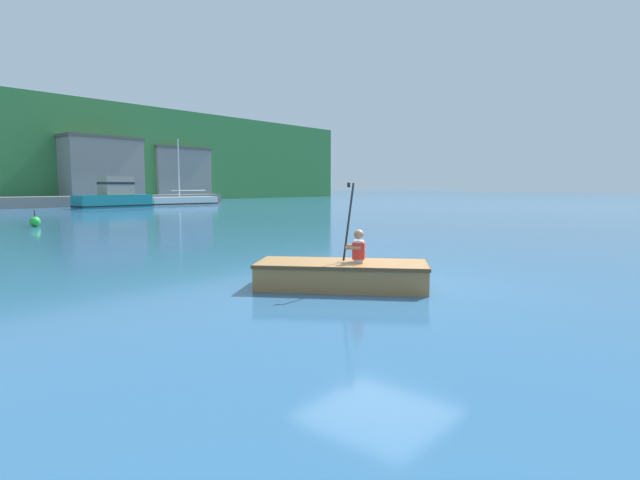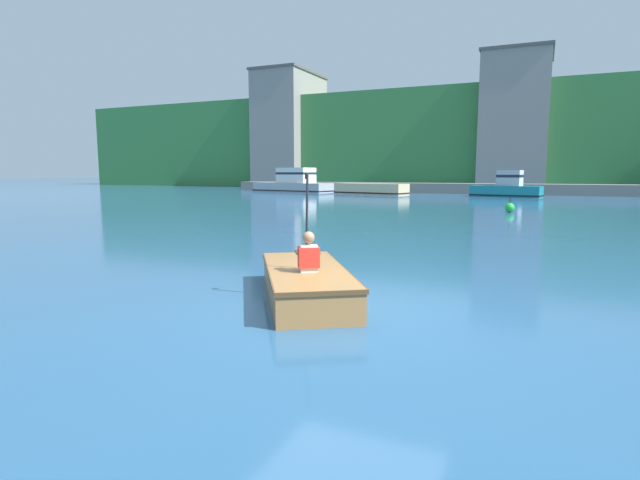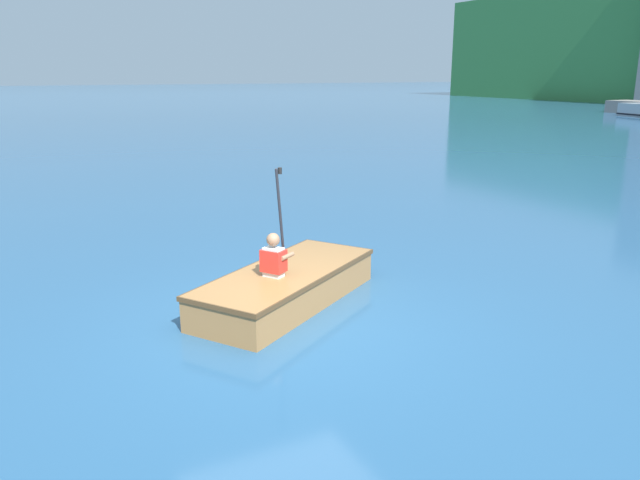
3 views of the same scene
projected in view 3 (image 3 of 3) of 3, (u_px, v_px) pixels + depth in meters
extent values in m
plane|color=#28567F|center=(291.00, 327.00, 7.53)|extent=(300.00, 300.00, 0.00)
cube|color=#A3703D|center=(286.00, 287.00, 8.25)|extent=(2.50, 3.04, 0.46)
cube|color=brown|center=(286.00, 272.00, 8.20)|extent=(2.56, 3.09, 0.06)
cube|color=brown|center=(286.00, 273.00, 8.20)|extent=(2.12, 2.59, 0.02)
cone|color=#A3703D|center=(336.00, 258.00, 9.42)|extent=(0.53, 0.53, 0.41)
cube|color=#A3703D|center=(277.00, 278.00, 8.02)|extent=(0.96, 0.70, 0.03)
cube|color=silver|center=(274.00, 262.00, 7.90)|extent=(0.29, 0.27, 0.38)
cube|color=red|center=(274.00, 261.00, 7.89)|extent=(0.36, 0.33, 0.28)
sphere|color=#997051|center=(273.00, 240.00, 7.82)|extent=(0.17, 0.17, 0.17)
cylinder|color=#997051|center=(287.00, 256.00, 7.88)|extent=(0.19, 0.25, 0.06)
cylinder|color=#997051|center=(268.00, 253.00, 8.03)|extent=(0.19, 0.25, 0.06)
cylinder|color=#232328|center=(281.00, 220.00, 7.92)|extent=(0.14, 0.19, 1.35)
cylinder|color=black|center=(280.00, 171.00, 7.75)|extent=(0.05, 0.05, 0.08)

